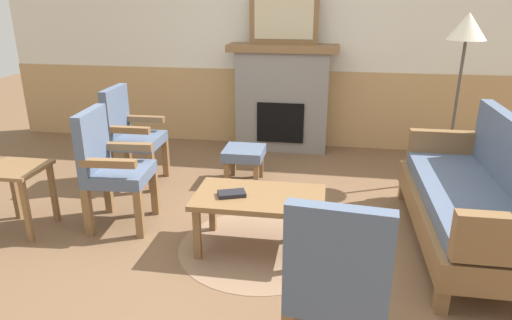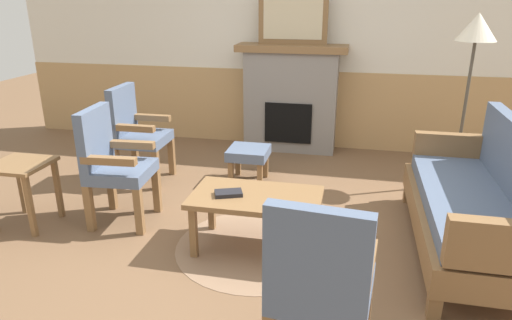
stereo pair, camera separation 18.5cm
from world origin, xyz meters
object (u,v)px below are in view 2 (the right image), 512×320
Objects in this scene: coffee_table at (256,202)px; footstool at (249,155)px; side_table at (22,176)px; framed_picture at (293,19)px; book_on_table at (228,193)px; armchair_by_window_left at (112,161)px; floor_lamp_by_couch at (476,39)px; armchair_near_fireplace at (136,130)px; armchair_front_left at (320,281)px; couch at (474,204)px; fireplace at (291,97)px.

footstool is at bearing 105.51° from coffee_table.
framed_picture is at bearing 53.02° from side_table.
book_on_table is 0.50× the size of footstool.
side_table is (-0.70, -0.22, -0.10)m from armchair_by_window_left.
armchair_by_window_left is 0.58× the size of floor_lamp_by_couch.
floor_lamp_by_couch is at bearing 41.28° from book_on_table.
framed_picture is 0.48× the size of floor_lamp_by_couch.
floor_lamp_by_couch is (3.19, 0.53, 0.91)m from armchair_near_fireplace.
side_table reaches higher than footstool.
armchair_front_left is at bearing -69.26° from footstool.
armchair_near_fireplace is 1.00× the size of armchair_front_left.
armchair_by_window_left is at bearing -178.57° from couch.
framed_picture is at bearing 155.48° from floor_lamp_by_couch.
armchair_near_fireplace is at bearing -135.87° from fireplace.
coffee_table is at bearing -87.72° from framed_picture.
footstool is at bearing -102.82° from fireplace.
side_table is at bearing -179.29° from coffee_table.
footstool is (-1.92, 1.02, -0.11)m from couch.
armchair_by_window_left is (-2.82, -0.07, 0.14)m from couch.
framed_picture is 3.77m from armchair_front_left.
side_table is (-1.95, -0.02, 0.05)m from coffee_table.
armchair_near_fireplace is (-1.49, 1.10, 0.15)m from coffee_table.
fireplace is at bearing 44.13° from armchair_near_fireplace.
coffee_table is at bearing 0.71° from side_table.
floor_lamp_by_couch is (2.96, 1.42, 0.91)m from armchair_by_window_left.
book_on_table is at bearing -167.34° from coffee_table.
footstool is (-0.26, -1.15, -0.37)m from fireplace.
armchair_near_fireplace is at bearing 67.28° from side_table.
footstool is 0.41× the size of armchair_by_window_left.
fireplace is 2.36× the size of side_table.
book_on_table is 0.12× the size of floor_lamp_by_couch.
framed_picture is 0.82× the size of armchair_by_window_left.
side_table is at bearing -162.15° from armchair_by_window_left.
side_table is (-0.47, -1.12, -0.10)m from armchair_near_fireplace.
floor_lamp_by_couch is at bearing 43.65° from coffee_table.
armchair_front_left is at bearing -79.60° from fireplace.
coffee_table is at bearing -87.72° from fireplace.
fireplace is 2.53m from armchair_by_window_left.
footstool is (-0.26, -1.15, -1.28)m from framed_picture.
framed_picture is at bearing 62.64° from armchair_by_window_left.
armchair_front_left is (0.92, -2.42, 0.25)m from footstool.
fireplace is at bearing 87.67° from book_on_table.
couch is (1.66, -2.17, -1.16)m from framed_picture.
framed_picture is 2.19m from armchair_near_fireplace.
armchair_near_fireplace is (-1.39, -1.35, -1.02)m from framed_picture.
fireplace reaches higher than armchair_near_fireplace.
book_on_table is at bearing -92.33° from fireplace.
coffee_table is 1.27m from armchair_front_left.
armchair_by_window_left is (-1.16, -2.24, -1.02)m from framed_picture.
armchair_near_fireplace is (-1.13, -0.20, 0.25)m from footstool.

